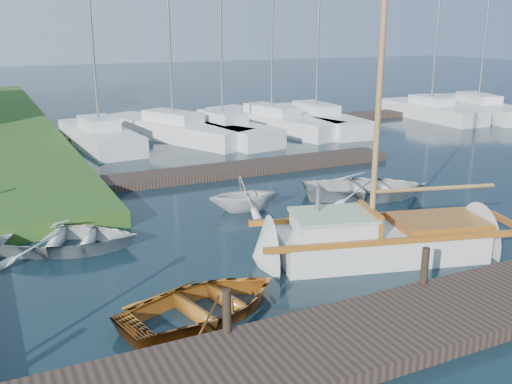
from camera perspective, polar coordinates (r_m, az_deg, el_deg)
name	(u,v)px	position (r m, az deg, el deg)	size (l,w,h in m)	color
ground	(256,234)	(15.84, 0.00, -4.17)	(160.00, 160.00, 0.00)	black
near_dock	(397,327)	(11.18, 13.93, -12.96)	(18.00, 2.20, 0.30)	#2C211B
far_dock	(229,170)	(22.25, -2.69, 2.20)	(14.00, 1.60, 0.30)	#2C211B
pontoon	(290,121)	(34.10, 3.39, 7.07)	(30.00, 1.60, 0.30)	#2C211B
mooring_post_1	(227,311)	(10.25, -2.93, -11.78)	(0.16, 0.16, 0.80)	black
mooring_post_2	(425,266)	(12.52, 16.53, -7.09)	(0.16, 0.16, 0.80)	black
sailboat	(384,243)	(14.60, 12.70, -4.95)	(7.41, 3.74, 9.83)	silver
dinghy	(205,299)	(11.42, -5.17, -10.65)	(2.51, 3.51, 0.73)	brown
tender_a	(64,235)	(15.41, -18.66, -4.13)	(2.65, 3.70, 0.77)	silver
tender_b	(245,192)	(17.66, -1.12, 0.01)	(1.95, 2.26, 1.19)	silver
tender_c	(366,185)	(19.42, 10.92, 0.70)	(2.96, 4.14, 0.86)	silver
marina_boat_0	(100,135)	(28.36, -15.38, 5.57)	(2.83, 7.44, 11.64)	silver
marina_boat_1	(173,128)	(29.61, -8.28, 6.35)	(5.80, 9.38, 10.20)	silver
marina_boat_2	(223,127)	(29.42, -3.37, 6.49)	(3.40, 8.11, 12.62)	silver
marina_boat_3	(271,120)	(31.86, 1.56, 7.21)	(4.48, 9.43, 10.93)	silver
marina_boat_4	(316,118)	(32.80, 6.00, 7.40)	(2.59, 9.03, 11.82)	silver
marina_boat_6	(431,110)	(37.59, 17.06, 7.89)	(2.39, 7.77, 10.67)	silver
marina_boat_7	(478,107)	(39.98, 21.29, 7.95)	(4.71, 9.71, 11.06)	silver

